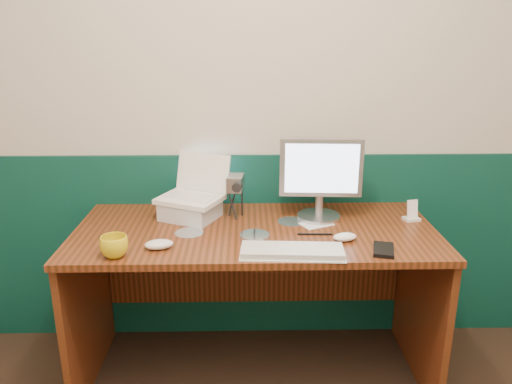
{
  "coord_description": "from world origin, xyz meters",
  "views": [
    {
      "loc": [
        -0.17,
        -0.68,
        1.58
      ],
      "look_at": [
        -0.13,
        1.23,
        0.97
      ],
      "focal_mm": 35.0,
      "sensor_mm": 36.0,
      "label": 1
    }
  ],
  "objects_px": {
    "keyboard": "(292,252)",
    "mug": "(114,246)",
    "camcorder": "(236,199)",
    "laptop": "(189,178)",
    "monitor": "(320,180)",
    "desk": "(255,303)"
  },
  "relations": [
    {
      "from": "keyboard",
      "to": "mug",
      "type": "bearing_deg",
      "value": -176.17
    },
    {
      "from": "mug",
      "to": "camcorder",
      "type": "height_order",
      "value": "camcorder"
    },
    {
      "from": "laptop",
      "to": "camcorder",
      "type": "bearing_deg",
      "value": 28.76
    },
    {
      "from": "camcorder",
      "to": "monitor",
      "type": "bearing_deg",
      "value": 3.55
    },
    {
      "from": "desk",
      "to": "laptop",
      "type": "xyz_separation_m",
      "value": [
        -0.3,
        0.14,
        0.57
      ]
    },
    {
      "from": "laptop",
      "to": "keyboard",
      "type": "relative_size",
      "value": 0.69
    },
    {
      "from": "keyboard",
      "to": "laptop",
      "type": "bearing_deg",
      "value": 140.36
    },
    {
      "from": "desk",
      "to": "monitor",
      "type": "xyz_separation_m",
      "value": [
        0.3,
        0.13,
        0.56
      ]
    },
    {
      "from": "laptop",
      "to": "keyboard",
      "type": "xyz_separation_m",
      "value": [
        0.44,
        -0.41,
        -0.19
      ]
    },
    {
      "from": "laptop",
      "to": "camcorder",
      "type": "xyz_separation_m",
      "value": [
        0.21,
        0.01,
        -0.11
      ]
    },
    {
      "from": "laptop",
      "to": "monitor",
      "type": "bearing_deg",
      "value": 23.89
    },
    {
      "from": "laptop",
      "to": "mug",
      "type": "relative_size",
      "value": 2.53
    },
    {
      "from": "laptop",
      "to": "keyboard",
      "type": "height_order",
      "value": "laptop"
    },
    {
      "from": "monitor",
      "to": "camcorder",
      "type": "distance_m",
      "value": 0.4
    },
    {
      "from": "desk",
      "to": "camcorder",
      "type": "relative_size",
      "value": 8.92
    },
    {
      "from": "desk",
      "to": "camcorder",
      "type": "xyz_separation_m",
      "value": [
        -0.09,
        0.15,
        0.46
      ]
    },
    {
      "from": "camcorder",
      "to": "desk",
      "type": "bearing_deg",
      "value": -52.33
    },
    {
      "from": "monitor",
      "to": "keyboard",
      "type": "bearing_deg",
      "value": -108.22
    },
    {
      "from": "mug",
      "to": "camcorder",
      "type": "bearing_deg",
      "value": 42.98
    },
    {
      "from": "camcorder",
      "to": "laptop",
      "type": "bearing_deg",
      "value": -168.93
    },
    {
      "from": "keyboard",
      "to": "desk",
      "type": "bearing_deg",
      "value": 120.62
    },
    {
      "from": "desk",
      "to": "laptop",
      "type": "distance_m",
      "value": 0.66
    }
  ]
}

